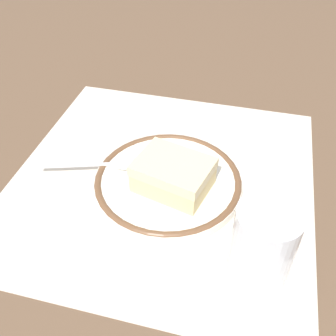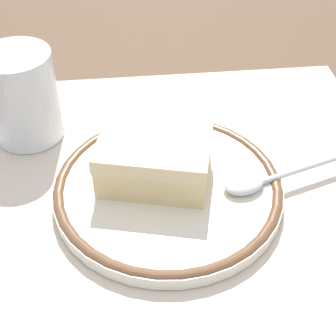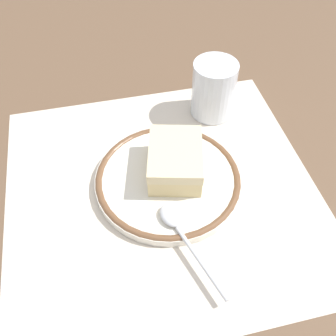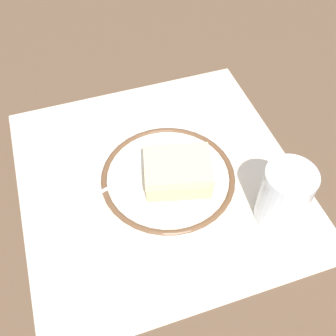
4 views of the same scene
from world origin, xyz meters
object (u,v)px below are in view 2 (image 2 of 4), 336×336
Objects in this scene: cake_slice at (155,158)px; napkin at (259,112)px; plate at (168,188)px; cup at (24,101)px; spoon at (261,180)px.

cake_slice is 0.87× the size of napkin.
plate is 2.23× the size of cup.
plate is 1.85× the size of cake_slice.
plate is at bearing 174.38° from spoon.
cake_slice is at bearing 167.36° from spoon.
plate is 0.17m from cup.
cup is 0.24m from napkin.
cup reaches higher than napkin.
cake_slice is 0.15m from cup.
cup is (-0.12, 0.09, 0.01)m from cake_slice.
napkin is at bearing 39.82° from cake_slice.
spoon is at bearing -5.62° from plate.
napkin is (0.24, 0.01, -0.04)m from cup.
spoon is at bearing -103.59° from napkin.
spoon is 1.56× the size of cup.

